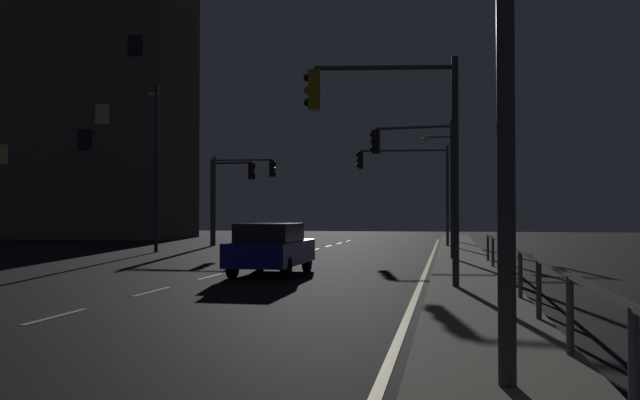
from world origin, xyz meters
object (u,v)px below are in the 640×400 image
(traffic_light_far_left, at_px, (416,162))
(street_lamp_corner, at_px, (156,154))
(traffic_light_near_right, at_px, (390,125))
(traffic_light_far_center, at_px, (241,183))
(traffic_light_mid_right, at_px, (407,174))
(building_distant, at_px, (80,67))
(street_lamp_median, at_px, (447,176))
(traffic_light_far_right, at_px, (230,185))
(car, at_px, (271,248))

(traffic_light_far_left, distance_m, street_lamp_corner, 13.75)
(street_lamp_corner, bearing_deg, traffic_light_near_right, -49.80)
(traffic_light_far_left, bearing_deg, traffic_light_far_center, 133.43)
(traffic_light_mid_right, bearing_deg, traffic_light_near_right, -87.70)
(traffic_light_mid_right, distance_m, building_distant, 30.67)
(street_lamp_corner, bearing_deg, street_lamp_median, 43.08)
(traffic_light_mid_right, relative_size, traffic_light_near_right, 1.01)
(traffic_light_near_right, xyz_separation_m, street_lamp_median, (1.32, 28.49, 0.37))
(traffic_light_mid_right, bearing_deg, traffic_light_far_right, 177.85)
(building_distant, bearing_deg, traffic_light_near_right, -50.27)
(car, relative_size, traffic_light_far_left, 0.82)
(street_lamp_median, bearing_deg, traffic_light_far_left, -93.87)
(car, xyz_separation_m, traffic_light_far_center, (-6.67, 18.16, 2.92))
(traffic_light_near_right, height_order, street_lamp_corner, street_lamp_corner)
(car, height_order, traffic_light_far_center, traffic_light_far_center)
(street_lamp_median, distance_m, building_distant, 30.74)
(car, distance_m, traffic_light_far_right, 19.53)
(street_lamp_corner, bearing_deg, traffic_light_far_right, 76.43)
(car, bearing_deg, traffic_light_far_left, 58.75)
(traffic_light_far_right, height_order, traffic_light_far_center, traffic_light_far_center)
(car, height_order, street_lamp_corner, street_lamp_corner)
(street_lamp_corner, bearing_deg, traffic_light_far_left, -18.75)
(traffic_light_mid_right, distance_m, traffic_light_far_left, 10.81)
(traffic_light_mid_right, xyz_separation_m, traffic_light_far_right, (-10.37, 0.39, -0.51))
(traffic_light_far_right, bearing_deg, traffic_light_mid_right, -2.15)
(traffic_light_far_left, bearing_deg, traffic_light_far_right, 135.52)
(traffic_light_near_right, bearing_deg, car, 134.54)
(traffic_light_far_center, xyz_separation_m, traffic_light_far_left, (10.78, -11.39, 0.17))
(traffic_light_far_right, xyz_separation_m, traffic_light_far_left, (11.36, -11.16, 0.34))
(traffic_light_far_left, height_order, building_distant, building_distant)
(traffic_light_far_center, relative_size, street_lamp_median, 0.77)
(traffic_light_far_left, xyz_separation_m, building_distant, (-27.71, 22.38, 9.74))
(car, bearing_deg, building_distant, 129.00)
(traffic_light_far_left, bearing_deg, building_distant, 141.08)
(building_distant, bearing_deg, car, -51.00)
(traffic_light_far_left, xyz_separation_m, street_lamp_corner, (-12.99, 4.41, 0.95))
(traffic_light_far_right, bearing_deg, traffic_light_near_right, -62.92)
(traffic_light_near_right, bearing_deg, traffic_light_far_left, 89.33)
(traffic_light_mid_right, bearing_deg, traffic_light_far_center, 176.39)
(traffic_light_far_right, height_order, traffic_light_near_right, traffic_light_near_right)
(traffic_light_near_right, bearing_deg, traffic_light_far_center, 115.63)
(traffic_light_far_center, height_order, street_lamp_corner, street_lamp_corner)
(traffic_light_mid_right, relative_size, traffic_light_far_right, 1.07)
(traffic_light_mid_right, xyz_separation_m, street_lamp_median, (2.19, 6.91, 0.24))
(traffic_light_mid_right, bearing_deg, street_lamp_median, 72.41)
(street_lamp_corner, xyz_separation_m, building_distant, (-14.72, 17.97, 8.79))
(traffic_light_mid_right, bearing_deg, building_distant, 156.51)
(traffic_light_mid_right, relative_size, traffic_light_far_center, 1.04)
(street_lamp_median, bearing_deg, traffic_light_mid_right, -107.59)
(car, height_order, traffic_light_far_right, traffic_light_far_right)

